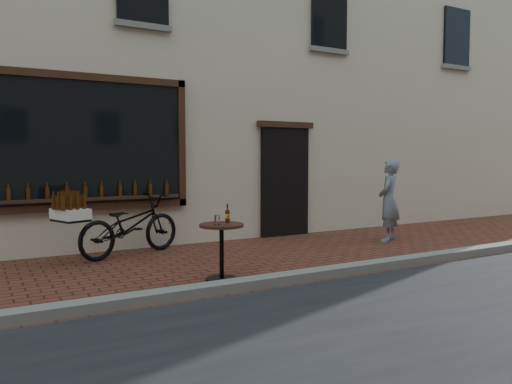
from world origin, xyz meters
TOP-DOWN VIEW (x-y plane):
  - ground at (0.00, 0.00)m, footprint 90.00×90.00m
  - kerb at (0.00, 0.20)m, footprint 90.00×0.25m
  - shop_building at (0.00, 6.50)m, footprint 28.00×6.20m
  - cargo_bicycle at (-1.46, 2.96)m, footprint 2.24×1.31m
  - bistro_table at (-0.84, 0.73)m, footprint 0.58×0.58m
  - pedestrian at (3.26, 1.91)m, footprint 0.68×0.62m

SIDE VIEW (x-z plane):
  - ground at x=0.00m, z-range 0.00..0.00m
  - kerb at x=0.00m, z-range 0.00..0.12m
  - cargo_bicycle at x=-1.46m, z-range -0.02..1.03m
  - bistro_table at x=-0.84m, z-range 0.03..1.03m
  - pedestrian at x=3.26m, z-range 0.00..1.56m
  - shop_building at x=0.00m, z-range 0.00..10.00m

